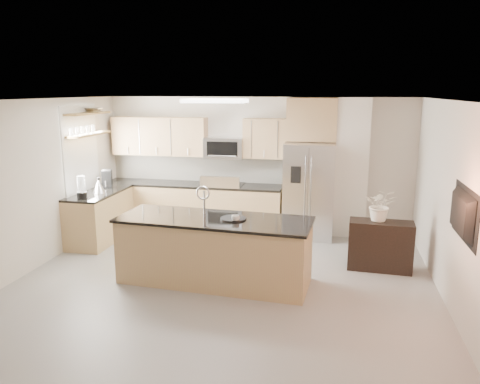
% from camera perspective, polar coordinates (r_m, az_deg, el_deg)
% --- Properties ---
extents(floor, '(6.50, 6.50, 0.00)m').
position_cam_1_polar(floor, '(6.54, -2.94, -12.35)').
color(floor, gray).
rests_on(floor, ground).
extents(ceiling, '(6.00, 6.50, 0.02)m').
position_cam_1_polar(ceiling, '(5.94, -3.23, 11.06)').
color(ceiling, white).
rests_on(ceiling, wall_back).
extents(wall_back, '(6.00, 0.02, 2.60)m').
position_cam_1_polar(wall_back, '(9.24, 2.03, 3.43)').
color(wall_back, beige).
rests_on(wall_back, floor).
extents(wall_front, '(6.00, 0.02, 2.60)m').
position_cam_1_polar(wall_front, '(3.25, -18.19, -14.44)').
color(wall_front, beige).
rests_on(wall_front, floor).
extents(wall_left, '(0.02, 6.50, 2.60)m').
position_cam_1_polar(wall_left, '(7.45, -26.01, 0.00)').
color(wall_left, beige).
rests_on(wall_left, floor).
extents(wall_right, '(0.02, 6.50, 2.60)m').
position_cam_1_polar(wall_right, '(6.10, 25.34, -2.43)').
color(wall_right, beige).
rests_on(wall_right, floor).
extents(back_counter, '(3.55, 0.66, 1.44)m').
position_cam_1_polar(back_counter, '(9.38, -5.74, -1.65)').
color(back_counter, tan).
rests_on(back_counter, floor).
extents(left_counter, '(0.66, 1.50, 0.92)m').
position_cam_1_polar(left_counter, '(8.97, -16.71, -2.85)').
color(left_counter, tan).
rests_on(left_counter, floor).
extents(range, '(0.76, 0.64, 1.14)m').
position_cam_1_polar(range, '(9.20, -2.04, -1.86)').
color(range, black).
rests_on(range, floor).
extents(upper_cabinets, '(3.50, 0.33, 0.75)m').
position_cam_1_polar(upper_cabinets, '(9.31, -6.09, 6.70)').
color(upper_cabinets, '#A77E5A').
rests_on(upper_cabinets, wall_back).
extents(microwave, '(0.76, 0.40, 0.40)m').
position_cam_1_polar(microwave, '(9.11, -1.91, 5.40)').
color(microwave, silver).
rests_on(microwave, upper_cabinets).
extents(refrigerator, '(0.92, 0.78, 1.78)m').
position_cam_1_polar(refrigerator, '(8.83, 8.40, 0.18)').
color(refrigerator, silver).
rests_on(refrigerator, floor).
extents(partition_column, '(0.60, 0.30, 2.60)m').
position_cam_1_polar(partition_column, '(8.97, 13.43, 2.83)').
color(partition_column, silver).
rests_on(partition_column, floor).
extents(window, '(0.04, 1.15, 1.65)m').
position_cam_1_polar(window, '(8.89, -18.90, 4.70)').
color(window, white).
rests_on(window, wall_left).
extents(shelf_lower, '(0.30, 1.20, 0.04)m').
position_cam_1_polar(shelf_lower, '(8.88, -18.00, 6.71)').
color(shelf_lower, olive).
rests_on(shelf_lower, wall_left).
extents(shelf_upper, '(0.30, 1.20, 0.04)m').
position_cam_1_polar(shelf_upper, '(8.86, -18.16, 9.09)').
color(shelf_upper, olive).
rests_on(shelf_upper, wall_left).
extents(ceiling_fixture, '(1.00, 0.50, 0.06)m').
position_cam_1_polar(ceiling_fixture, '(7.59, -3.06, 11.04)').
color(ceiling_fixture, white).
rests_on(ceiling_fixture, ceiling).
extents(island, '(2.82, 1.18, 1.38)m').
position_cam_1_polar(island, '(6.79, -3.13, -7.06)').
color(island, tan).
rests_on(island, floor).
extents(credenza, '(0.98, 0.46, 0.77)m').
position_cam_1_polar(credenza, '(7.57, 16.73, -6.27)').
color(credenza, black).
rests_on(credenza, floor).
extents(cup, '(0.12, 0.12, 0.09)m').
position_cam_1_polar(cup, '(6.47, -0.56, -3.21)').
color(cup, white).
rests_on(cup, island).
extents(platter, '(0.46, 0.46, 0.02)m').
position_cam_1_polar(platter, '(6.58, -0.82, -3.25)').
color(platter, black).
rests_on(platter, island).
extents(blender, '(0.17, 0.17, 0.39)m').
position_cam_1_polar(blender, '(8.36, -18.75, 0.36)').
color(blender, black).
rests_on(blender, left_counter).
extents(kettle, '(0.22, 0.22, 0.28)m').
position_cam_1_polar(kettle, '(8.76, -16.84, 0.71)').
color(kettle, silver).
rests_on(kettle, left_counter).
extents(coffee_maker, '(0.24, 0.26, 0.33)m').
position_cam_1_polar(coffee_maker, '(9.18, -15.92, 1.51)').
color(coffee_maker, black).
rests_on(coffee_maker, left_counter).
extents(bowl, '(0.50, 0.50, 0.10)m').
position_cam_1_polar(bowl, '(9.05, -17.48, 9.62)').
color(bowl, silver).
rests_on(bowl, shelf_upper).
extents(flower_vase, '(0.74, 0.66, 0.76)m').
position_cam_1_polar(flower_vase, '(7.41, 16.83, -0.57)').
color(flower_vase, white).
rests_on(flower_vase, credenza).
extents(television, '(0.14, 1.08, 0.62)m').
position_cam_1_polar(television, '(5.88, 24.97, -2.42)').
color(television, black).
rests_on(television, wall_right).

